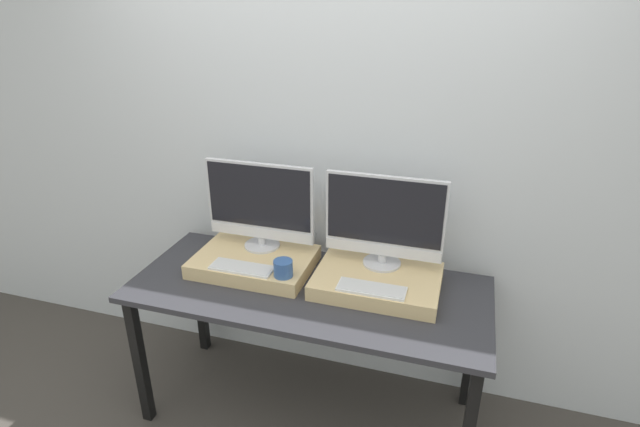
# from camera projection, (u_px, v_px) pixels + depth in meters

# --- Properties ---
(wall_back) EXTENTS (8.00, 0.04, 2.60)m
(wall_back) POSITION_uv_depth(u_px,v_px,m) (333.00, 161.00, 2.61)
(wall_back) COLOR silver
(wall_back) RESTS_ON ground_plane
(workbench) EXTENTS (1.74, 0.73, 0.79)m
(workbench) POSITION_uv_depth(u_px,v_px,m) (308.00, 301.00, 2.46)
(workbench) COLOR #2D2D33
(workbench) RESTS_ON ground_plane
(wooden_riser_left) EXTENTS (0.60, 0.42, 0.07)m
(wooden_riser_left) POSITION_uv_depth(u_px,v_px,m) (254.00, 262.00, 2.58)
(wooden_riser_left) COLOR #D6B77F
(wooden_riser_left) RESTS_ON workbench
(monitor_left) EXTENTS (0.58, 0.19, 0.46)m
(monitor_left) POSITION_uv_depth(u_px,v_px,m) (260.00, 205.00, 2.56)
(monitor_left) COLOR silver
(monitor_left) RESTS_ON wooden_riser_left
(keyboard_left) EXTENTS (0.31, 0.11, 0.01)m
(keyboard_left) POSITION_uv_depth(u_px,v_px,m) (242.00, 268.00, 2.44)
(keyboard_left) COLOR silver
(keyboard_left) RESTS_ON wooden_riser_left
(mug) EXTENTS (0.09, 0.09, 0.08)m
(mug) POSITION_uv_depth(u_px,v_px,m) (283.00, 268.00, 2.37)
(mug) COLOR #335693
(mug) RESTS_ON wooden_riser_left
(wooden_riser_right) EXTENTS (0.60, 0.42, 0.07)m
(wooden_riser_right) POSITION_uv_depth(u_px,v_px,m) (377.00, 281.00, 2.41)
(wooden_riser_right) COLOR #D6B77F
(wooden_riser_right) RESTS_ON workbench
(monitor_right) EXTENTS (0.58, 0.19, 0.46)m
(monitor_right) POSITION_uv_depth(u_px,v_px,m) (384.00, 220.00, 2.39)
(monitor_right) COLOR silver
(monitor_right) RESTS_ON wooden_riser_right
(keyboard_right) EXTENTS (0.31, 0.11, 0.01)m
(keyboard_right) POSITION_uv_depth(u_px,v_px,m) (371.00, 289.00, 2.26)
(keyboard_right) COLOR silver
(keyboard_right) RESTS_ON wooden_riser_right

